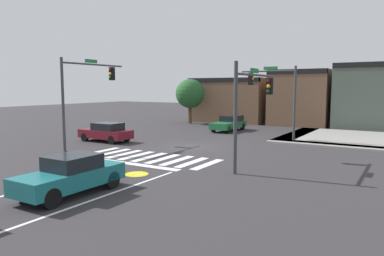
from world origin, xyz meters
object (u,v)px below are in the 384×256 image
object	(u,v)px
traffic_signal_southeast	(253,97)
traffic_signal_southwest	(86,85)
car_green	(229,123)
traffic_signal_northeast	(275,89)
roadside_tree	(190,94)
car_maroon	(106,132)
car_teal	(71,175)

from	to	relation	value
traffic_signal_southeast	traffic_signal_southwest	bearing A→B (deg)	90.87
car_green	traffic_signal_northeast	bearing A→B (deg)	54.30
traffic_signal_northeast	roadside_tree	distance (m)	15.04
car_green	car_maroon	world-z (taller)	car_maroon
roadside_tree	traffic_signal_southwest	bearing A→B (deg)	-81.62
traffic_signal_southeast	roadside_tree	bearing A→B (deg)	39.59
traffic_signal_southeast	car_teal	world-z (taller)	traffic_signal_southeast
traffic_signal_northeast	car_maroon	size ratio (longest dim) A/B	1.38
traffic_signal_southwest	car_green	size ratio (longest dim) A/B	1.31
car_teal	car_maroon	size ratio (longest dim) A/B	1.05
traffic_signal_southwest	car_green	distance (m)	14.75
car_teal	traffic_signal_southeast	bearing A→B (deg)	-25.31
car_teal	roadside_tree	world-z (taller)	roadside_tree
car_teal	roadside_tree	xyz separation A→B (m)	(-10.57, 26.05, 2.61)
car_green	roadside_tree	bearing A→B (deg)	-120.83
traffic_signal_northeast	car_teal	xyz separation A→B (m)	(-2.02, -17.85, -3.19)
traffic_signal_southwest	car_green	world-z (taller)	traffic_signal_southwest
traffic_signal_southwest	car_maroon	xyz separation A→B (m)	(-0.76, 2.53, -3.50)
traffic_signal_northeast	car_teal	distance (m)	18.24
traffic_signal_northeast	car_green	bearing A→B (deg)	-35.70
car_green	roadside_tree	distance (m)	8.45
traffic_signal_southwest	traffic_signal_northeast	distance (m)	13.83
car_green	roadside_tree	size ratio (longest dim) A/B	0.91
traffic_signal_northeast	car_green	world-z (taller)	traffic_signal_northeast
traffic_signal_southeast	traffic_signal_southwest	world-z (taller)	traffic_signal_southwest
traffic_signal_northeast	car_green	distance (m)	7.72
traffic_signal_southeast	roadside_tree	distance (m)	22.85
traffic_signal_southwest	traffic_signal_northeast	xyz separation A→B (m)	(9.97, 9.58, -0.28)
car_maroon	roadside_tree	world-z (taller)	roadside_tree
car_teal	traffic_signal_southwest	bearing A→B (deg)	43.88
traffic_signal_southeast	traffic_signal_southwest	size ratio (longest dim) A/B	0.89
car_green	car_maroon	distance (m)	12.23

